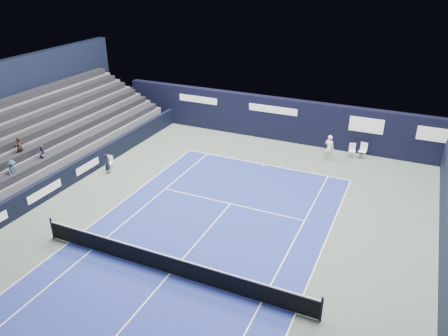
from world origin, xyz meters
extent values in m
plane|color=#4C5A51|center=(0.00, 2.00, 0.00)|extent=(48.00, 48.00, 0.00)
cube|color=navy|center=(0.00, 0.00, 0.00)|extent=(10.97, 23.77, 0.01)
cube|color=black|center=(10.50, 6.00, 0.90)|extent=(0.30, 22.00, 1.80)
cube|color=silver|center=(4.92, 15.40, 0.44)|extent=(0.49, 0.48, 0.04)
cube|color=silver|center=(4.88, 15.59, 0.70)|extent=(0.42, 0.12, 0.50)
cylinder|color=silver|center=(5.06, 15.60, 0.22)|extent=(0.02, 0.02, 0.44)
cylinder|color=silver|center=(4.71, 15.53, 0.22)|extent=(0.02, 0.02, 0.44)
cylinder|color=silver|center=(5.13, 15.27, 0.22)|extent=(0.02, 0.02, 0.44)
cylinder|color=silver|center=(4.78, 15.20, 0.22)|extent=(0.02, 0.02, 0.44)
cube|color=silver|center=(5.56, 15.52, 0.49)|extent=(0.54, 0.52, 0.04)
cube|color=silver|center=(5.60, 15.73, 0.78)|extent=(0.47, 0.11, 0.56)
cylinder|color=silver|center=(5.79, 15.68, 0.25)|extent=(0.03, 0.03, 0.49)
cylinder|color=silver|center=(5.40, 15.75, 0.25)|extent=(0.03, 0.03, 0.49)
cylinder|color=silver|center=(5.73, 15.30, 0.25)|extent=(0.03, 0.03, 0.49)
cylinder|color=silver|center=(5.33, 15.37, 0.25)|extent=(0.03, 0.03, 0.49)
cube|color=white|center=(-8.75, 7.33, 0.39)|extent=(0.42, 0.41, 0.04)
cube|color=white|center=(-8.78, 7.50, 0.62)|extent=(0.37, 0.09, 0.44)
cylinder|color=white|center=(-8.62, 7.51, 0.19)|extent=(0.02, 0.02, 0.39)
cylinder|color=white|center=(-8.94, 7.46, 0.19)|extent=(0.02, 0.02, 0.39)
cylinder|color=white|center=(-8.57, 7.21, 0.19)|extent=(0.02, 0.02, 0.39)
cylinder|color=white|center=(-8.88, 7.16, 0.19)|extent=(0.02, 0.02, 0.39)
imported|color=black|center=(-8.42, 6.74, 0.63)|extent=(0.39, 0.51, 1.26)
cube|color=white|center=(0.00, 11.88, 0.01)|extent=(10.97, 0.06, 0.00)
cube|color=white|center=(5.49, 0.00, 0.01)|extent=(0.06, 23.77, 0.00)
cube|color=white|center=(-5.49, 0.00, 0.01)|extent=(0.06, 23.77, 0.00)
cube|color=white|center=(4.12, 0.00, 0.01)|extent=(0.06, 23.77, 0.00)
cube|color=white|center=(-4.12, 0.00, 0.01)|extent=(0.06, 23.77, 0.00)
cube|color=white|center=(0.00, 6.40, 0.01)|extent=(8.23, 0.06, 0.00)
cube|color=white|center=(0.00, 0.00, 0.01)|extent=(0.06, 12.80, 0.00)
cube|color=white|center=(0.00, 11.73, 0.01)|extent=(0.06, 0.30, 0.00)
cylinder|color=black|center=(6.40, 0.00, 0.55)|extent=(0.10, 0.10, 1.10)
cylinder|color=black|center=(-6.40, 0.00, 0.55)|extent=(0.10, 0.10, 1.10)
cube|color=black|center=(0.00, 0.00, 0.46)|extent=(12.80, 0.03, 0.86)
cube|color=white|center=(0.00, 0.00, 0.91)|extent=(12.80, 0.05, 0.06)
cube|color=black|center=(0.00, 16.50, 1.55)|extent=(26.00, 0.60, 3.10)
cube|color=silver|center=(-7.00, 16.18, 2.30)|extent=(3.20, 0.02, 0.50)
cube|color=silver|center=(-1.00, 16.18, 2.30)|extent=(3.60, 0.02, 0.50)
cube|color=silver|center=(5.50, 16.18, 2.10)|extent=(2.20, 0.02, 1.00)
cube|color=silver|center=(9.50, 16.18, 2.10)|extent=(1.80, 0.02, 0.90)
cube|color=black|center=(-9.50, 6.00, 0.60)|extent=(0.30, 22.00, 1.20)
cube|color=silver|center=(-9.33, 2.50, 0.60)|extent=(0.02, 2.40, 0.45)
cube|color=silver|center=(-9.33, 6.00, 0.60)|extent=(0.02, 2.00, 0.45)
cube|color=#4E4D50|center=(-10.10, 7.00, 0.82)|extent=(0.90, 16.00, 1.65)
cube|color=#4B4B4E|center=(-11.00, 7.00, 1.05)|extent=(0.90, 16.00, 2.10)
cube|color=#48484B|center=(-11.90, 7.00, 1.27)|extent=(0.90, 16.00, 2.55)
cube|color=#464649|center=(-12.80, 7.00, 1.50)|extent=(0.90, 16.00, 3.00)
cube|color=#47474A|center=(-13.70, 7.00, 1.73)|extent=(0.90, 16.00, 3.45)
cube|color=#505053|center=(-14.60, 7.00, 1.95)|extent=(0.90, 16.00, 3.90)
cube|color=black|center=(-10.10, 7.00, 1.85)|extent=(0.63, 15.20, 0.40)
cube|color=black|center=(-11.00, 7.00, 2.30)|extent=(0.63, 15.20, 0.40)
cube|color=black|center=(-11.90, 7.00, 2.75)|extent=(0.63, 15.20, 0.40)
cube|color=black|center=(-12.80, 7.00, 3.20)|extent=(0.63, 15.20, 0.40)
cube|color=black|center=(-13.70, 7.00, 3.65)|extent=(0.63, 15.20, 0.40)
cube|color=black|center=(-14.60, 7.00, 4.10)|extent=(0.63, 15.20, 0.40)
cube|color=black|center=(-15.35, 7.00, 3.20)|extent=(0.60, 18.00, 6.40)
imported|color=#342A47|center=(-10.10, 3.57, 2.21)|extent=(0.56, 0.64, 1.12)
imported|color=#234952|center=(-10.10, 1.46, 2.20)|extent=(0.65, 0.81, 1.10)
imported|color=#453029|center=(-11.00, 2.89, 2.73)|extent=(0.42, 0.77, 1.25)
imported|color=white|center=(3.57, 14.35, 0.86)|extent=(0.72, 0.58, 1.73)
cylinder|color=black|center=(3.42, 14.05, 1.05)|extent=(0.03, 0.29, 0.13)
torus|color=black|center=(3.42, 13.80, 1.15)|extent=(0.30, 0.13, 0.29)
camera|label=1|loc=(8.14, -12.41, 12.06)|focal=35.00mm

